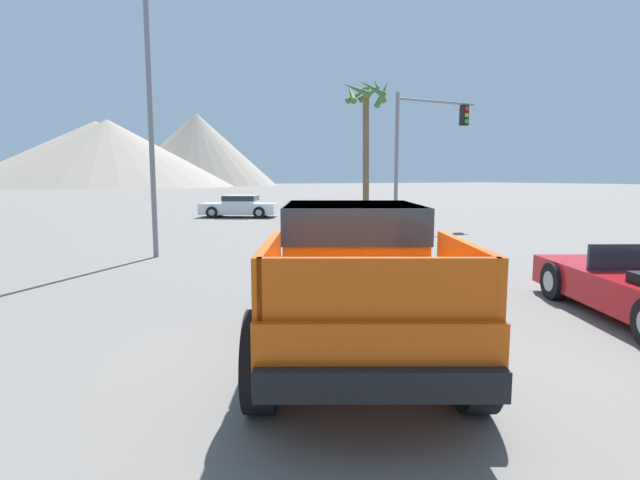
{
  "coord_description": "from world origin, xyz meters",
  "views": [
    {
      "loc": [
        -2.95,
        -4.79,
        2.19
      ],
      "look_at": [
        0.09,
        1.38,
        1.32
      ],
      "focal_mm": 28.0,
      "sensor_mm": 36.0,
      "label": 1
    }
  ],
  "objects_px": {
    "orange_pickup_truck": "(354,266)",
    "street_lamp_post": "(148,58)",
    "traffic_light_main": "(428,135)",
    "palm_tree_tall": "(366,115)",
    "parked_car_white": "(240,206)"
  },
  "relations": [
    {
      "from": "traffic_light_main",
      "to": "orange_pickup_truck",
      "type": "bearing_deg",
      "value": -131.32
    },
    {
      "from": "orange_pickup_truck",
      "to": "palm_tree_tall",
      "type": "xyz_separation_m",
      "value": [
        11.85,
        19.13,
        4.63
      ]
    },
    {
      "from": "orange_pickup_truck",
      "to": "palm_tree_tall",
      "type": "bearing_deg",
      "value": 84.31
    },
    {
      "from": "traffic_light_main",
      "to": "palm_tree_tall",
      "type": "distance_m",
      "value": 7.13
    },
    {
      "from": "orange_pickup_truck",
      "to": "parked_car_white",
      "type": "xyz_separation_m",
      "value": [
        5.01,
        21.22,
        -0.45
      ]
    },
    {
      "from": "street_lamp_post",
      "to": "palm_tree_tall",
      "type": "height_order",
      "value": "street_lamp_post"
    },
    {
      "from": "palm_tree_tall",
      "to": "traffic_light_main",
      "type": "bearing_deg",
      "value": -98.78
    },
    {
      "from": "orange_pickup_truck",
      "to": "parked_car_white",
      "type": "relative_size",
      "value": 1.2
    },
    {
      "from": "orange_pickup_truck",
      "to": "parked_car_white",
      "type": "height_order",
      "value": "orange_pickup_truck"
    },
    {
      "from": "parked_car_white",
      "to": "palm_tree_tall",
      "type": "relative_size",
      "value": 0.59
    },
    {
      "from": "orange_pickup_truck",
      "to": "traffic_light_main",
      "type": "bearing_deg",
      "value": 74.76
    },
    {
      "from": "street_lamp_post",
      "to": "orange_pickup_truck",
      "type": "bearing_deg",
      "value": -81.99
    },
    {
      "from": "traffic_light_main",
      "to": "palm_tree_tall",
      "type": "relative_size",
      "value": 0.75
    },
    {
      "from": "parked_car_white",
      "to": "street_lamp_post",
      "type": "height_order",
      "value": "street_lamp_post"
    },
    {
      "from": "orange_pickup_truck",
      "to": "street_lamp_post",
      "type": "bearing_deg",
      "value": 124.09
    }
  ]
}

